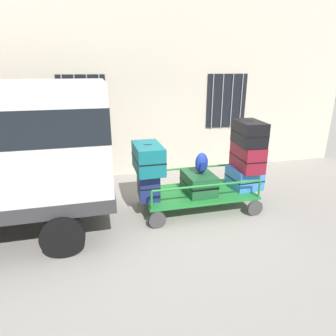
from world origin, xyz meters
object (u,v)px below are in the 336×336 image
at_px(suitcase_center_middle, 247,157).
at_px(backpack, 202,163).
at_px(suitcase_center_bottom, 244,177).
at_px(suitcase_left_bottom, 148,184).
at_px(suitcase_center_top, 249,133).
at_px(luggage_cart, 198,194).
at_px(suitcase_left_middle, 148,158).
at_px(suitcase_midleft_bottom, 199,183).

relative_size(suitcase_center_middle, backpack, 2.03).
xyz_separation_m(suitcase_center_bottom, backpack, (-1.04, -0.05, 0.43)).
xyz_separation_m(suitcase_center_middle, backpack, (-1.04, -0.00, -0.06)).
height_order(suitcase_left_bottom, backpack, backpack).
xyz_separation_m(suitcase_center_top, backpack, (-1.04, -0.02, -0.58)).
bearing_deg(suitcase_left_bottom, suitcase_center_middle, -0.88).
distance_m(luggage_cart, suitcase_center_middle, 1.32).
distance_m(luggage_cart, suitcase_left_middle, 1.42).
xyz_separation_m(suitcase_midleft_bottom, suitcase_center_bottom, (1.08, 0.03, 0.00)).
xyz_separation_m(luggage_cart, suitcase_center_bottom, (1.08, 0.04, 0.27)).
bearing_deg(suitcase_center_bottom, suitcase_midleft_bottom, -178.27).
height_order(suitcase_center_top, backpack, suitcase_center_top).
relative_size(suitcase_left_bottom, suitcase_center_bottom, 0.89).
bearing_deg(suitcase_center_top, luggage_cart, -179.81).
height_order(suitcase_center_middle, suitcase_center_top, suitcase_center_top).
relative_size(suitcase_center_bottom, backpack, 1.66).
bearing_deg(backpack, suitcase_midleft_bottom, 155.03).
bearing_deg(suitcase_center_middle, luggage_cart, 179.28).
bearing_deg(suitcase_midleft_bottom, suitcase_center_top, 0.01).
bearing_deg(suitcase_center_middle, suitcase_left_bottom, 179.12).
bearing_deg(luggage_cart, suitcase_left_middle, -177.97).
relative_size(suitcase_left_bottom, backpack, 1.48).
relative_size(suitcase_midleft_bottom, suitcase_center_top, 0.95).
distance_m(suitcase_left_middle, suitcase_center_bottom, 2.26).
height_order(suitcase_left_middle, suitcase_center_top, suitcase_center_top).
height_order(luggage_cart, suitcase_center_bottom, suitcase_center_bottom).
distance_m(suitcase_left_middle, suitcase_center_top, 2.20).
xyz_separation_m(suitcase_left_bottom, suitcase_center_middle, (2.16, -0.03, 0.41)).
height_order(luggage_cart, suitcase_left_middle, suitcase_left_middle).
bearing_deg(suitcase_center_bottom, suitcase_left_middle, -178.03).
relative_size(suitcase_center_bottom, suitcase_center_middle, 0.82).
height_order(luggage_cart, suitcase_center_top, suitcase_center_top).
bearing_deg(suitcase_left_bottom, luggage_cart, -1.04).
height_order(suitcase_left_middle, suitcase_center_bottom, suitcase_left_middle).
relative_size(suitcase_left_bottom, suitcase_midleft_bottom, 0.77).
xyz_separation_m(luggage_cart, suitcase_midleft_bottom, (0.00, 0.00, 0.27)).
xyz_separation_m(suitcase_left_bottom, suitcase_center_top, (2.16, -0.02, 0.94)).
bearing_deg(backpack, suitcase_left_bottom, 178.14).
bearing_deg(suitcase_left_middle, suitcase_center_top, 1.11).
bearing_deg(luggage_cart, suitcase_center_bottom, 1.91).
distance_m(suitcase_left_bottom, suitcase_center_top, 2.36).
xyz_separation_m(suitcase_left_middle, backpack, (1.13, 0.02, -0.21)).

